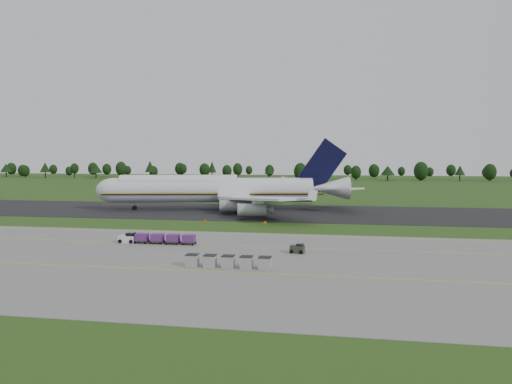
% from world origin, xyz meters
% --- Properties ---
extents(ground, '(600.00, 600.00, 0.00)m').
position_xyz_m(ground, '(0.00, 0.00, 0.00)').
color(ground, '#254514').
rests_on(ground, ground).
extents(apron, '(300.00, 52.00, 0.06)m').
position_xyz_m(apron, '(0.00, -34.00, 0.03)').
color(apron, slate).
rests_on(apron, ground).
extents(taxiway, '(300.00, 40.00, 0.08)m').
position_xyz_m(taxiway, '(0.00, 28.00, 0.04)').
color(taxiway, black).
rests_on(taxiway, ground).
extents(apron_markings, '(300.00, 30.20, 0.01)m').
position_xyz_m(apron_markings, '(0.00, -26.98, 0.06)').
color(apron_markings, yellow).
rests_on(apron_markings, apron).
extents(tree_line, '(529.22, 21.91, 11.91)m').
position_xyz_m(tree_line, '(21.60, 216.95, 6.21)').
color(tree_line, black).
rests_on(tree_line, ground).
extents(aircraft, '(69.31, 65.91, 19.41)m').
position_xyz_m(aircraft, '(-13.44, 31.17, 5.54)').
color(aircraft, silver).
rests_on(aircraft, ground).
extents(baggage_train, '(13.11, 1.68, 1.61)m').
position_xyz_m(baggage_train, '(-10.15, -22.26, 0.91)').
color(baggage_train, silver).
rests_on(baggage_train, apron).
extents(utility_cart, '(2.24, 1.56, 1.13)m').
position_xyz_m(utility_cart, '(13.53, -26.29, 0.61)').
color(utility_cart, '#2F3525').
rests_on(utility_cart, apron).
extents(uld_row, '(11.19, 1.59, 1.58)m').
position_xyz_m(uld_row, '(5.71, -37.59, 0.85)').
color(uld_row, '#999999').
rests_on(uld_row, apron).
extents(edge_markers, '(13.68, 0.30, 0.60)m').
position_xyz_m(edge_markers, '(-2.86, 4.78, 0.27)').
color(edge_markers, '#EA6107').
rests_on(edge_markers, ground).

